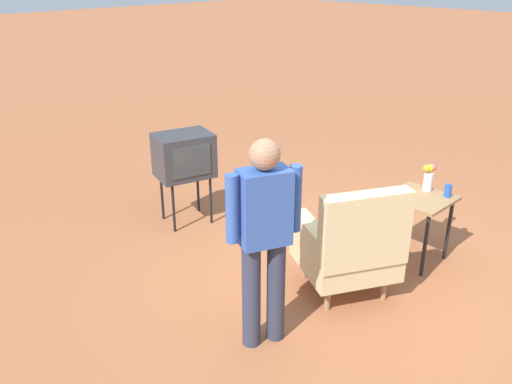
{
  "coord_description": "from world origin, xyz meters",
  "views": [
    {
      "loc": [
        3.72,
        2.57,
        2.73
      ],
      "look_at": [
        0.3,
        -0.89,
        0.65
      ],
      "focal_mm": 37.95,
      "sensor_mm": 36.0,
      "label": 1
    }
  ],
  "objects": [
    {
      "name": "tv_on_stand",
      "position": [
        0.38,
        -1.93,
        0.78
      ],
      "size": [
        0.7,
        0.59,
        1.03
      ],
      "color": "black",
      "rests_on": "ground"
    },
    {
      "name": "armchair",
      "position": [
        0.28,
        0.24,
        0.5
      ],
      "size": [
        1.04,
        1.05,
        1.06
      ],
      "color": "#937047",
      "rests_on": "ground"
    },
    {
      "name": "soda_can_red",
      "position": [
        -0.51,
        0.23,
        0.73
      ],
      "size": [
        0.07,
        0.07,
        0.12
      ],
      "primitive_type": "cylinder",
      "color": "red",
      "rests_on": "side_table"
    },
    {
      "name": "soda_can_blue",
      "position": [
        -0.88,
        0.5,
        0.73
      ],
      "size": [
        0.07,
        0.07,
        0.12
      ],
      "primitive_type": "cylinder",
      "color": "blue",
      "rests_on": "side_table"
    },
    {
      "name": "side_table",
      "position": [
        -0.69,
        0.32,
        0.57
      ],
      "size": [
        0.56,
        0.56,
        0.67
      ],
      "color": "black",
      "rests_on": "ground"
    },
    {
      "name": "flower_vase",
      "position": [
        -0.89,
        0.28,
        0.82
      ],
      "size": [
        0.15,
        0.1,
        0.27
      ],
      "color": "silver",
      "rests_on": "side_table"
    },
    {
      "name": "ground_plane",
      "position": [
        0.0,
        0.0,
        0.0
      ],
      "size": [
        60.0,
        60.0,
        0.0
      ],
      "primitive_type": "plane",
      "color": "#A05B38"
    },
    {
      "name": "person_standing",
      "position": [
        1.26,
        0.16,
        0.94
      ],
      "size": [
        0.53,
        0.34,
        1.64
      ],
      "color": "#2D3347",
      "rests_on": "ground"
    }
  ]
}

